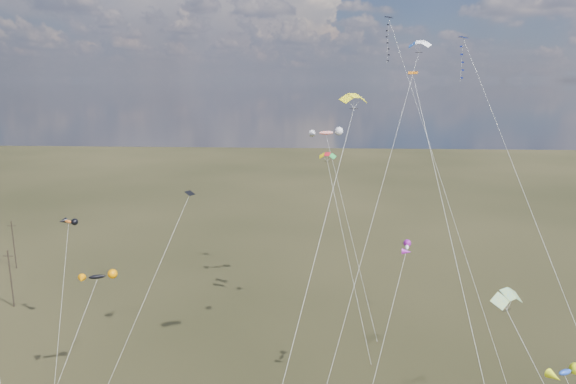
# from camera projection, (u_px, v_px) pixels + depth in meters

# --- Properties ---
(utility_pole_near) EXTENTS (1.40, 0.20, 8.00)m
(utility_pole_near) POSITION_uv_depth(u_px,v_px,m) (11.00, 278.00, 68.74)
(utility_pole_near) COLOR black
(utility_pole_near) RESTS_ON ground
(utility_pole_far) EXTENTS (1.40, 0.20, 8.00)m
(utility_pole_far) POSITION_uv_depth(u_px,v_px,m) (14.00, 244.00, 82.86)
(utility_pole_far) COLOR black
(utility_pole_far) RESTS_ON ground
(diamond_black_high) EXTENTS (11.23, 21.06, 37.70)m
(diamond_black_high) POSITION_uv_depth(u_px,v_px,m) (395.00, 60.00, 61.99)
(diamond_black_high) COLOR black
(diamond_black_high) RESTS_ON ground
(diamond_navy_tall) EXTENTS (8.14, 28.98, 34.26)m
(diamond_navy_tall) POSITION_uv_depth(u_px,v_px,m) (475.00, 89.00, 48.51)
(diamond_navy_tall) COLOR #08134E
(diamond_navy_tall) RESTS_ON ground
(diamond_black_mid) EXTENTS (7.71, 10.11, 18.79)m
(diamond_black_mid) POSITION_uv_depth(u_px,v_px,m) (167.00, 246.00, 51.73)
(diamond_black_mid) COLOR black
(diamond_black_mid) RESTS_ON ground
(diamond_orange_center) EXTENTS (4.66, 26.12, 30.80)m
(diamond_orange_center) POSITION_uv_depth(u_px,v_px,m) (444.00, 207.00, 39.80)
(diamond_orange_center) COLOR #D46808
(diamond_orange_center) RESTS_ON ground
(parafoil_yellow) EXTENTS (9.42, 21.10, 29.33)m
(parafoil_yellow) POSITION_uv_depth(u_px,v_px,m) (354.00, 98.00, 43.01)
(parafoil_yellow) COLOR yellow
(parafoil_yellow) RESTS_ON ground
(parafoil_blue_white) EXTENTS (12.63, 22.65, 34.47)m
(parafoil_blue_white) POSITION_uv_depth(u_px,v_px,m) (419.00, 45.00, 53.22)
(parafoil_blue_white) COLOR #2355B1
(parafoil_blue_white) RESTS_ON ground
(parafoil_striped) EXTENTS (8.36, 10.09, 16.37)m
(parafoil_striped) POSITION_uv_depth(u_px,v_px,m) (509.00, 295.00, 35.05)
(parafoil_striped) COLOR yellow
(parafoil_striped) RESTS_ON ground
(parafoil_tricolor) EXTENTS (6.07, 11.13, 21.94)m
(parafoil_tricolor) POSITION_uv_depth(u_px,v_px,m) (328.00, 156.00, 60.82)
(parafoil_tricolor) COLOR yellow
(parafoil_tricolor) RESTS_ON ground
(novelty_black_orange) EXTENTS (4.60, 9.15, 12.56)m
(novelty_black_orange) POSITION_uv_depth(u_px,v_px,m) (97.00, 277.00, 47.92)
(novelty_black_orange) COLOR black
(novelty_black_orange) RESTS_ON ground
(novelty_orange_black) EXTENTS (3.85, 11.80, 14.62)m
(novelty_orange_black) POSITION_uv_depth(u_px,v_px,m) (68.00, 222.00, 58.84)
(novelty_orange_black) COLOR orange
(novelty_orange_black) RESTS_ON ground
(novelty_white_purple) EXTENTS (5.91, 10.93, 16.03)m
(novelty_white_purple) POSITION_uv_depth(u_px,v_px,m) (406.00, 249.00, 45.07)
(novelty_white_purple) COLOR white
(novelty_white_purple) RESTS_ON ground
(novelty_redwhite_stripe) EXTENTS (8.29, 13.04, 23.99)m
(novelty_redwhite_stripe) POSITION_uv_depth(u_px,v_px,m) (326.00, 133.00, 66.76)
(novelty_redwhite_stripe) COLOR red
(novelty_redwhite_stripe) RESTS_ON ground
(novelty_blue_yellow) EXTENTS (5.55, 8.08, 12.79)m
(novelty_blue_yellow) POSITION_uv_depth(u_px,v_px,m) (566.00, 374.00, 31.58)
(novelty_blue_yellow) COLOR #1E45B9
(novelty_blue_yellow) RESTS_ON ground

